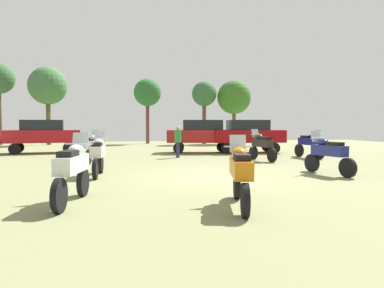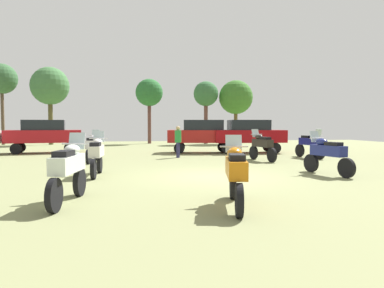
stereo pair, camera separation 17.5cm
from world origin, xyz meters
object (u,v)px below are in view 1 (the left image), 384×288
Objects in this scene: motorcycle_10 at (72,169)px; tree_4 at (48,86)px; tree_5 at (234,98)px; motorcycle_1 at (93,146)px; car_3 at (203,134)px; person_1 at (178,139)px; motorcycle_5 at (241,172)px; motorcycle_9 at (262,145)px; car_5 at (248,134)px; tree_3 at (147,93)px; motorcycle_3 at (328,153)px; motorcycle_4 at (98,154)px; car_2 at (43,134)px; tree_2 at (204,95)px; motorcycle_2 at (309,144)px.

motorcycle_10 is 0.34× the size of tree_4.
motorcycle_1 is at bearing -126.68° from tree_5.
car_3 reaches higher than person_1.
person_1 is at bearing 27.57° from motorcycle_1.
motorcycle_9 reaches higher than motorcycle_5.
car_5 reaches higher than motorcycle_9.
car_5 is at bearing 65.38° from motorcycle_10.
motorcycle_10 is 0.39× the size of tree_3.
motorcycle_3 is 8.47m from motorcycle_10.
tree_3 reaches higher than motorcycle_3.
motorcycle_4 is 0.47× the size of car_2.
tree_5 is at bearing 66.36° from motorcycle_9.
car_5 is 0.78× the size of tree_2.
motorcycle_2 is at bearing 5.38° from motorcycle_9.
motorcycle_10 is 15.25m from car_5.
car_5 is 0.74× the size of tree_3.
person_1 is at bearing -20.98° from motorcycle_2.
motorcycle_3 is 0.96× the size of motorcycle_10.
car_2 is 10.41m from tree_4.
motorcycle_1 is 0.40× the size of tree_5.
tree_2 is at bearing 70.35° from motorcycle_4.
motorcycle_2 is 0.50× the size of car_3.
motorcycle_4 is 0.96× the size of motorcycle_9.
car_2 is at bearing 137.75° from motorcycle_9.
tree_2 is at bearing 4.20° from person_1.
car_3 is (-4.73, 4.34, 0.43)m from motorcycle_2.
car_2 is 2.76× the size of person_1.
motorcycle_5 is at bearing -6.36° from motorcycle_10.
tree_4 is at bearing 2.25° from car_2.
car_2 reaches higher than motorcycle_3.
motorcycle_10 is at bearing 31.09° from motorcycle_2.
motorcycle_1 is at bearing -8.37° from motorcycle_2.
motorcycle_1 is 0.50× the size of car_2.
motorcycle_2 is 6.43m from car_3.
person_1 is (7.67, -4.42, -0.22)m from car_2.
tree_2 is at bearing 6.49° from car_5.
tree_4 reaches higher than person_1.
motorcycle_10 is 15.23m from car_2.
car_3 reaches higher than motorcycle_9.
tree_3 is at bearing 93.56° from motorcycle_9.
person_1 is 15.12m from tree_5.
motorcycle_3 is 8.25m from person_1.
motorcycle_10 is 0.51× the size of car_2.
motorcycle_9 is 15.78m from tree_2.
motorcycle_3 is at bearing -127.38° from person_1.
tree_5 reaches higher than tree_2.
motorcycle_2 is at bearing -123.55° from car_3.
tree_2 is at bearing 178.58° from tree_5.
motorcycle_3 reaches higher than motorcycle_1.
motorcycle_9 is 0.49× the size of car_3.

